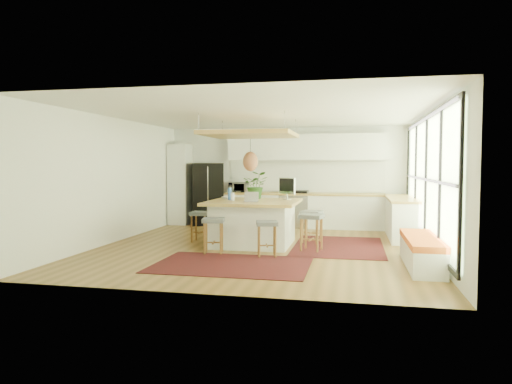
% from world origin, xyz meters
% --- Properties ---
extents(floor, '(7.00, 7.00, 0.00)m').
position_xyz_m(floor, '(0.00, 0.00, 0.00)').
color(floor, brown).
rests_on(floor, ground).
extents(ceiling, '(7.00, 7.00, 0.00)m').
position_xyz_m(ceiling, '(0.00, 0.00, 2.70)').
color(ceiling, white).
rests_on(ceiling, ground).
extents(wall_back, '(6.50, 0.00, 6.50)m').
position_xyz_m(wall_back, '(0.00, 3.50, 1.35)').
color(wall_back, white).
rests_on(wall_back, ground).
extents(wall_front, '(6.50, 0.00, 6.50)m').
position_xyz_m(wall_front, '(0.00, -3.50, 1.35)').
color(wall_front, white).
rests_on(wall_front, ground).
extents(wall_left, '(0.00, 7.00, 7.00)m').
position_xyz_m(wall_left, '(-3.25, 0.00, 1.35)').
color(wall_left, white).
rests_on(wall_left, ground).
extents(wall_right, '(0.00, 7.00, 7.00)m').
position_xyz_m(wall_right, '(3.25, 0.00, 1.35)').
color(wall_right, white).
rests_on(wall_right, ground).
extents(window_wall, '(0.10, 6.20, 2.60)m').
position_xyz_m(window_wall, '(3.22, 0.00, 1.40)').
color(window_wall, black).
rests_on(window_wall, wall_right).
extents(pantry, '(0.55, 0.60, 2.25)m').
position_xyz_m(pantry, '(-2.95, 3.18, 1.12)').
color(pantry, silver).
rests_on(pantry, floor).
extents(back_counter_base, '(4.20, 0.60, 0.88)m').
position_xyz_m(back_counter_base, '(0.55, 3.18, 0.44)').
color(back_counter_base, silver).
rests_on(back_counter_base, floor).
extents(back_counter_top, '(4.24, 0.64, 0.05)m').
position_xyz_m(back_counter_top, '(0.55, 3.18, 0.90)').
color(back_counter_top, '#A6833B').
rests_on(back_counter_top, back_counter_base).
extents(backsplash, '(4.20, 0.02, 0.80)m').
position_xyz_m(backsplash, '(0.55, 3.48, 1.35)').
color(backsplash, white).
rests_on(backsplash, wall_back).
extents(upper_cabinets, '(4.20, 0.34, 0.70)m').
position_xyz_m(upper_cabinets, '(0.55, 3.32, 2.15)').
color(upper_cabinets, silver).
rests_on(upper_cabinets, wall_back).
extents(range, '(0.76, 0.62, 1.00)m').
position_xyz_m(range, '(0.30, 3.18, 0.50)').
color(range, '#A5A5AA').
rests_on(range, floor).
extents(right_counter_base, '(0.60, 2.50, 0.88)m').
position_xyz_m(right_counter_base, '(2.93, 2.00, 0.44)').
color(right_counter_base, silver).
rests_on(right_counter_base, floor).
extents(right_counter_top, '(0.64, 2.54, 0.05)m').
position_xyz_m(right_counter_top, '(2.93, 2.00, 0.90)').
color(right_counter_top, '#A6833B').
rests_on(right_counter_top, right_counter_base).
extents(window_bench, '(0.52, 2.00, 0.50)m').
position_xyz_m(window_bench, '(2.95, -1.20, 0.25)').
color(window_bench, silver).
rests_on(window_bench, floor).
extents(ceiling_panel, '(1.86, 1.86, 0.80)m').
position_xyz_m(ceiling_panel, '(-0.30, 0.40, 2.05)').
color(ceiling_panel, '#A6833B').
rests_on(ceiling_panel, ceiling).
extents(rug_near, '(2.60, 1.80, 0.01)m').
position_xyz_m(rug_near, '(-0.15, -1.72, 0.01)').
color(rug_near, black).
rests_on(rug_near, floor).
extents(rug_right, '(1.80, 2.60, 0.01)m').
position_xyz_m(rug_right, '(1.55, 0.43, 0.01)').
color(rug_right, black).
rests_on(rug_right, floor).
extents(fridge, '(1.03, 0.91, 1.72)m').
position_xyz_m(fridge, '(-2.15, 3.20, 0.93)').
color(fridge, black).
rests_on(fridge, floor).
extents(island, '(1.85, 1.85, 0.93)m').
position_xyz_m(island, '(-0.21, 0.31, 0.47)').
color(island, '#A6833B').
rests_on(island, floor).
extents(stool_near_left, '(0.46, 0.46, 0.67)m').
position_xyz_m(stool_near_left, '(-0.75, -0.80, 0.35)').
color(stool_near_left, '#4C5054').
rests_on(stool_near_left, floor).
extents(stool_near_right, '(0.47, 0.47, 0.65)m').
position_xyz_m(stool_near_right, '(0.29, -0.87, 0.35)').
color(stool_near_right, '#4C5054').
rests_on(stool_near_right, floor).
extents(stool_right_front, '(0.50, 0.50, 0.72)m').
position_xyz_m(stool_right_front, '(1.05, -0.16, 0.35)').
color(stool_right_front, '#4C5054').
rests_on(stool_right_front, floor).
extents(stool_right_back, '(0.48, 0.48, 0.69)m').
position_xyz_m(stool_right_back, '(0.96, 0.78, 0.35)').
color(stool_right_back, '#4C5054').
rests_on(stool_right_back, floor).
extents(stool_left_side, '(0.39, 0.39, 0.66)m').
position_xyz_m(stool_left_side, '(-1.43, 0.43, 0.35)').
color(stool_left_side, '#4C5054').
rests_on(stool_left_side, floor).
extents(laptop, '(0.31, 0.33, 0.22)m').
position_xyz_m(laptop, '(-0.18, -0.10, 1.05)').
color(laptop, '#A5A5AA').
rests_on(laptop, island).
extents(monitor, '(0.51, 0.48, 0.48)m').
position_xyz_m(monitor, '(0.43, 0.77, 1.19)').
color(monitor, '#A5A5AA').
rests_on(monitor, island).
extents(microwave, '(0.50, 0.29, 0.33)m').
position_xyz_m(microwave, '(-1.25, 3.18, 1.09)').
color(microwave, '#A5A5AA').
rests_on(microwave, back_counter_top).
extents(island_plant, '(0.58, 0.64, 0.47)m').
position_xyz_m(island_plant, '(-0.26, 0.81, 1.17)').
color(island_plant, '#1E4C19').
rests_on(island_plant, island).
extents(island_bowl, '(0.25, 0.25, 0.05)m').
position_xyz_m(island_bowl, '(-0.90, 0.66, 0.95)').
color(island_bowl, white).
rests_on(island_bowl, island).
extents(island_bottle_0, '(0.07, 0.07, 0.19)m').
position_xyz_m(island_bottle_0, '(-0.76, 0.41, 1.03)').
color(island_bottle_0, blue).
rests_on(island_bottle_0, island).
extents(island_bottle_1, '(0.07, 0.07, 0.19)m').
position_xyz_m(island_bottle_1, '(-0.61, 0.16, 1.03)').
color(island_bottle_1, silver).
rests_on(island_bottle_1, island).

